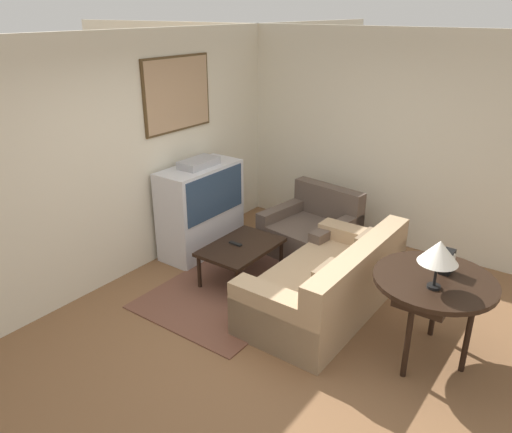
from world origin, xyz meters
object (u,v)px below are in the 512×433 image
Objects in this scene: tv at (201,208)px; console_table at (435,286)px; couch at (328,285)px; coffee_table at (241,249)px; table_lamp at (439,252)px; armchair at (312,232)px; mantel_clock at (447,262)px.

console_table is at bearing -98.18° from tv.
coffee_table is (-0.03, 1.10, 0.10)m from couch.
table_lamp is (-0.60, -3.07, 0.55)m from tv.
armchair is 2.53m from table_lamp.
table_lamp reaches higher than mantel_clock.
table_lamp is at bearing -97.62° from coffee_table.
couch is 1.35m from armchair.
tv is 1.09× the size of armchair.
couch is at bearing 81.76° from console_table.
table_lamp reaches higher than console_table.
tv is 1.43m from armchair.
tv is at bearing 84.78° from mantel_clock.
mantel_clock is (-1.08, -1.92, 0.64)m from armchair.
tv is 0.64× the size of couch.
coffee_table is 2.22× the size of table_lamp.
armchair is at bearing -14.06° from coffee_table.
tv is at bearing -97.80° from couch.
coffee_table is 4.62× the size of mantel_clock.
armchair is 1.19× the size of coffee_table.
coffee_table is at bearing 82.38° from table_lamp.
armchair reaches higher than coffee_table.
couch is 1.71× the size of armchair.
table_lamp is (-1.40, -1.92, 0.86)m from armchair.
coffee_table is at bearing 90.75° from mantel_clock.
couch is at bearing -88.54° from coffee_table.
couch is at bearing -98.15° from tv.
tv is 2.87× the size of table_lamp.
tv reaches higher than couch.
mantel_clock reaches higher than armchair.
console_table is 5.04× the size of mantel_clock.
table_lamp is at bearing 179.79° from mantel_clock.
armchair is at bearing 60.71° from mantel_clock.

